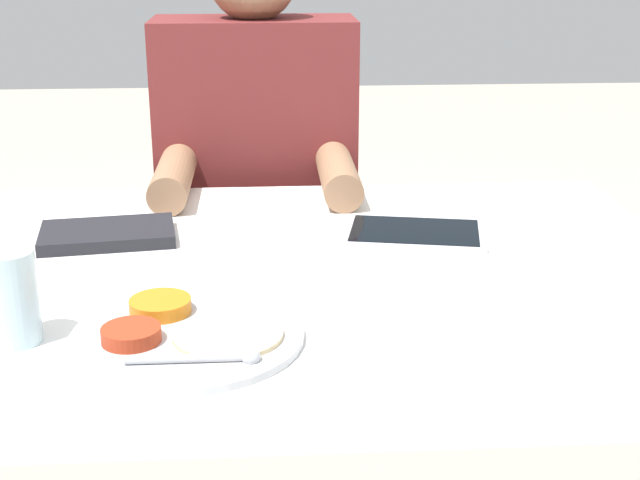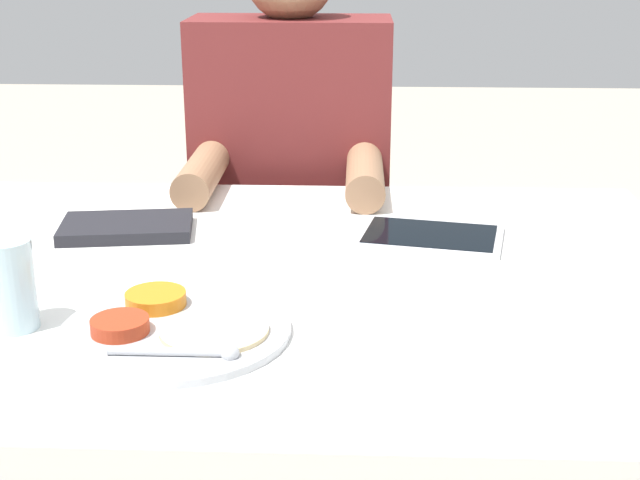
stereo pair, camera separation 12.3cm
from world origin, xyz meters
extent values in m
cylinder|color=#B7BABF|center=(-0.10, -0.21, 0.74)|extent=(0.28, 0.28, 0.01)
cylinder|color=orange|center=(-0.13, -0.14, 0.75)|extent=(0.08, 0.08, 0.02)
cylinder|color=#A83319|center=(-0.16, -0.23, 0.75)|extent=(0.07, 0.07, 0.02)
cylinder|color=beige|center=(-0.05, -0.22, 0.75)|extent=(0.13, 0.13, 0.01)
cylinder|color=#B7BABF|center=(-0.09, -0.29, 0.75)|extent=(0.14, 0.01, 0.01)
sphere|color=#B7BABF|center=(-0.02, -0.29, 0.75)|extent=(0.02, 0.02, 0.02)
cube|color=silver|center=(-0.25, 0.17, 0.74)|extent=(0.22, 0.15, 0.01)
cube|color=black|center=(-0.25, 0.17, 0.75)|extent=(0.22, 0.16, 0.02)
cube|color=#B7B7BC|center=(0.24, 0.16, 0.74)|extent=(0.25, 0.19, 0.01)
cube|color=black|center=(0.24, 0.16, 0.74)|extent=(0.23, 0.17, 0.00)
cube|color=black|center=(-0.02, 0.63, 0.22)|extent=(0.37, 0.22, 0.44)
cube|color=maroon|center=(-0.02, 0.63, 0.74)|extent=(0.41, 0.20, 0.60)
cylinder|color=#936B4C|center=(-0.17, 0.42, 0.77)|extent=(0.07, 0.27, 0.07)
cylinder|color=#936B4C|center=(0.14, 0.42, 0.77)|extent=(0.07, 0.27, 0.07)
cylinder|color=silver|center=(-0.30, -0.20, 0.79)|extent=(0.06, 0.06, 0.11)
camera|label=1|loc=(0.00, -1.19, 1.20)|focal=50.00mm
camera|label=2|loc=(0.12, -1.19, 1.20)|focal=50.00mm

